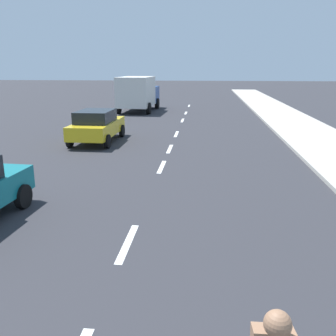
{
  "coord_description": "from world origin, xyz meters",
  "views": [
    {
      "loc": [
        1.58,
        3.13,
        3.63
      ],
      "look_at": [
        0.65,
        12.28,
        1.1
      ],
      "focal_mm": 39.75,
      "sensor_mm": 36.0,
      "label": 1
    }
  ],
  "objects": [
    {
      "name": "lane_stripe_6",
      "position": [
        0.0,
        23.32,
        0.0
      ],
      "size": [
        0.16,
        1.8,
        0.01
      ],
      "primitive_type": "cube",
      "color": "white",
      "rests_on": "ground"
    },
    {
      "name": "ground_plane",
      "position": [
        0.0,
        20.0,
        0.0
      ],
      "size": [
        160.0,
        160.0,
        0.0
      ],
      "primitive_type": "plane",
      "color": "#2D2D33"
    },
    {
      "name": "lane_stripe_5",
      "position": [
        0.0,
        19.51,
        0.0
      ],
      "size": [
        0.16,
        1.8,
        0.01
      ],
      "primitive_type": "cube",
      "color": "white",
      "rests_on": "ground"
    },
    {
      "name": "lane_stripe_4",
      "position": [
        0.0,
        16.39,
        0.0
      ],
      "size": [
        0.16,
        1.8,
        0.01
      ],
      "primitive_type": "cube",
      "color": "white",
      "rests_on": "ground"
    },
    {
      "name": "lane_stripe_7",
      "position": [
        0.0,
        28.67,
        0.0
      ],
      "size": [
        0.16,
        1.8,
        0.01
      ],
      "primitive_type": "cube",
      "color": "white",
      "rests_on": "ground"
    },
    {
      "name": "lane_stripe_9",
      "position": [
        0.0,
        38.45,
        0.0
      ],
      "size": [
        0.16,
        1.8,
        0.01
      ],
      "primitive_type": "cube",
      "color": "white",
      "rests_on": "ground"
    },
    {
      "name": "delivery_truck",
      "position": [
        -3.96,
        33.69,
        1.5
      ],
      "size": [
        2.87,
        6.33,
        2.8
      ],
      "rotation": [
        0.0,
        0.0,
        -0.04
      ],
      "color": "#23478C",
      "rests_on": "ground"
    },
    {
      "name": "lane_stripe_3",
      "position": [
        0.0,
        10.19,
        0.0
      ],
      "size": [
        0.16,
        1.8,
        0.01
      ],
      "primitive_type": "cube",
      "color": "white",
      "rests_on": "ground"
    },
    {
      "name": "sidewalk_strip",
      "position": [
        7.25,
        22.0,
        0.07
      ],
      "size": [
        3.6,
        80.0,
        0.14
      ],
      "primitive_type": "cube",
      "color": "#B2ADA3",
      "rests_on": "ground"
    },
    {
      "name": "parked_car_yellow",
      "position": [
        -3.7,
        20.75,
        0.84
      ],
      "size": [
        1.99,
        4.25,
        1.57
      ],
      "rotation": [
        0.0,
        0.0,
        -0.01
      ],
      "color": "gold",
      "rests_on": "ground"
    },
    {
      "name": "lane_stripe_8",
      "position": [
        0.0,
        32.89,
        0.0
      ],
      "size": [
        0.16,
        1.8,
        0.01
      ],
      "primitive_type": "cube",
      "color": "white",
      "rests_on": "ground"
    }
  ]
}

